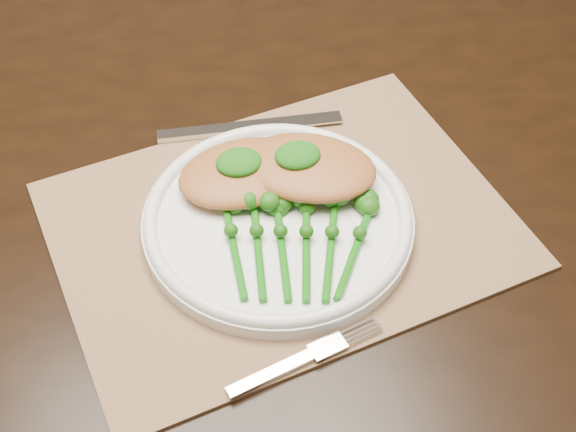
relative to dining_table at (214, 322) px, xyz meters
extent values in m
plane|color=brown|center=(0.03, 0.11, -0.38)|extent=(4.00, 4.00, 0.00)
cube|color=black|center=(0.00, 0.00, 0.35)|extent=(1.70, 1.10, 0.04)
cube|color=brown|center=(0.07, -0.15, 0.37)|extent=(0.52, 0.43, 0.00)
cylinder|color=white|center=(0.07, -0.16, 0.39)|extent=(0.28, 0.28, 0.02)
torus|color=white|center=(0.07, -0.16, 0.40)|extent=(0.28, 0.28, 0.01)
cube|color=silver|center=(0.00, 0.00, 0.38)|extent=(0.09, 0.02, 0.01)
cube|color=silver|center=(0.11, 0.00, 0.38)|extent=(0.13, 0.03, 0.00)
cube|color=silver|center=(0.03, -0.33, 0.38)|extent=(0.09, 0.03, 0.00)
ellipsoid|color=#A96331|center=(0.05, -0.10, 0.41)|extent=(0.16, 0.12, 0.03)
ellipsoid|color=#A96331|center=(0.11, -0.11, 0.41)|extent=(0.17, 0.15, 0.03)
ellipsoid|color=#0E460A|center=(0.04, -0.10, 0.42)|extent=(0.05, 0.04, 0.02)
ellipsoid|color=#0E460A|center=(0.10, -0.11, 0.43)|extent=(0.05, 0.04, 0.02)
camera|label=1|loc=(-0.04, -0.69, 1.01)|focal=50.00mm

